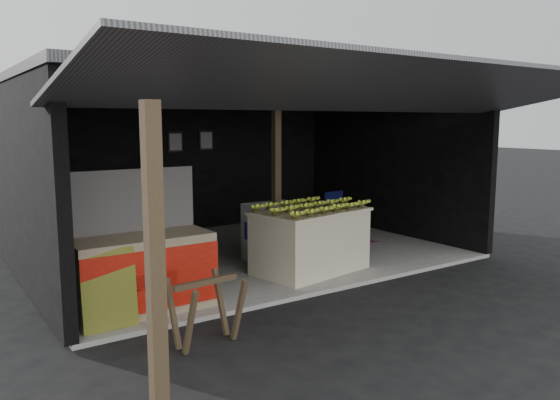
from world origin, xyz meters
TOP-DOWN VIEW (x-y plane):
  - ground at (0.00, 0.00)m, footprint 80.00×80.00m
  - concrete_slab at (0.00, 2.50)m, footprint 7.00×5.00m
  - shophouse at (0.00, 2.82)m, footprint 7.40×7.29m
  - banana_table at (0.25, 0.89)m, footprint 1.89×1.34m
  - banana_pile at (0.25, 0.89)m, footprint 1.75×1.22m
  - white_crate at (0.14, 1.80)m, footprint 0.86×0.59m
  - neighbor_stall at (-2.51, 0.62)m, footprint 1.67×0.77m
  - green_signboard at (-3.03, 0.22)m, footprint 0.61×0.12m
  - sawhorse at (-2.28, -0.65)m, footprint 0.75×0.69m
  - water_barrel at (1.20, 1.18)m, footprint 0.35×0.35m
  - plastic_chair at (2.00, 2.35)m, footprint 0.45×0.45m
  - magenta_rug at (1.81, 2.22)m, footprint 1.51×1.01m
  - picture_frames at (-0.17, 4.89)m, footprint 1.62×0.04m

SIDE VIEW (x-z plane):
  - ground at x=0.00m, z-range 0.00..0.00m
  - concrete_slab at x=0.00m, z-range 0.00..0.06m
  - magenta_rug at x=1.81m, z-range 0.06..0.07m
  - water_barrel at x=1.20m, z-range 0.06..0.57m
  - sawhorse at x=-2.28m, z-range 0.10..0.82m
  - green_signboard at x=-3.03m, z-range 0.06..0.97m
  - white_crate at x=0.14m, z-range 0.06..1.01m
  - banana_table at x=0.25m, z-range 0.06..1.02m
  - neighbor_stall at x=-2.51m, z-range -0.28..1.43m
  - plastic_chair at x=2.00m, z-range 0.15..1.09m
  - banana_pile at x=0.25m, z-range 1.02..1.21m
  - picture_frames at x=-0.17m, z-range 1.70..2.16m
  - shophouse at x=0.00m, z-range 0.59..3.61m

